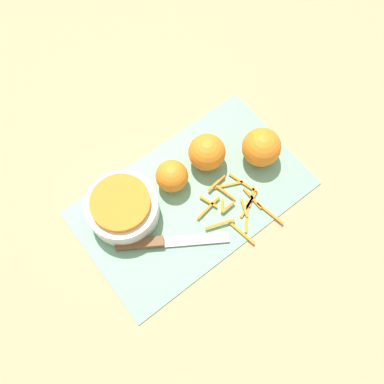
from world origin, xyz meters
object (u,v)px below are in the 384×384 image
Objects in this scene: knife at (152,242)px; orange_back at (172,176)px; orange_left at (207,152)px; orange_right at (261,147)px; bowl_speckled at (122,208)px.

orange_back is (0.11, 0.08, 0.03)m from knife.
orange_left is 0.95× the size of orange_right.
knife is 0.30m from orange_right.
bowl_speckled is 2.13× the size of orange_back.
orange_left is 1.15× the size of orange_back.
orange_left is 0.11m from orange_right.
knife is at bearing -158.72° from orange_left.
bowl_speckled is 0.12m from orange_back.
bowl_speckled is 1.75× the size of orange_right.
knife is 2.98× the size of orange_back.
orange_right reaches higher than bowl_speckled.
knife is at bearing -85.01° from bowl_speckled.
knife is at bearing -176.81° from orange_right.
orange_right is 1.21× the size of orange_back.
orange_right is (0.30, 0.02, 0.03)m from knife.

